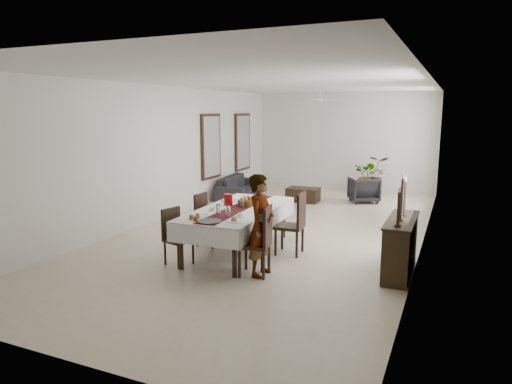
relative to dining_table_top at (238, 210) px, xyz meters
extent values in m
cube|color=beige|center=(0.12, 1.85, -0.79)|extent=(6.00, 12.00, 0.00)
cube|color=silver|center=(0.12, 1.85, 2.41)|extent=(6.00, 12.00, 0.02)
cube|color=silver|center=(0.12, 7.85, 0.81)|extent=(6.00, 0.02, 3.20)
cube|color=silver|center=(0.12, -4.15, 0.81)|extent=(6.00, 0.02, 3.20)
cube|color=silver|center=(-2.88, 1.85, 0.81)|extent=(0.02, 12.00, 3.20)
cube|color=silver|center=(3.12, 1.85, 0.81)|extent=(0.02, 12.00, 3.20)
cube|color=black|center=(0.00, 0.00, 0.00)|extent=(1.20, 2.67, 0.05)
cylinder|color=black|center=(-0.43, -1.27, -0.41)|extent=(0.08, 0.08, 0.77)
cylinder|color=black|center=(0.53, -1.23, -0.41)|extent=(0.08, 0.08, 0.77)
cylinder|color=black|center=(-0.53, 1.23, -0.41)|extent=(0.08, 0.08, 0.77)
cylinder|color=black|center=(0.43, 1.27, -0.41)|extent=(0.08, 0.08, 0.77)
cube|color=white|center=(0.00, 0.00, 0.03)|extent=(1.41, 2.88, 0.01)
cube|color=white|center=(-0.64, -0.03, -0.13)|extent=(0.13, 2.82, 0.33)
cube|color=silver|center=(0.64, 0.03, -0.13)|extent=(0.13, 2.82, 0.33)
cube|color=white|center=(0.06, -1.41, -0.13)|extent=(1.29, 0.06, 0.33)
cube|color=silver|center=(-0.06, 1.41, -0.13)|extent=(1.29, 0.06, 0.33)
cube|color=#58191C|center=(0.00, 0.00, 0.04)|extent=(0.49, 2.75, 0.00)
cylinder|color=maroon|center=(-0.28, 0.15, 0.15)|extent=(0.17, 0.17, 0.22)
torus|color=maroon|center=(-0.37, 0.15, 0.15)|extent=(0.13, 0.03, 0.13)
cylinder|color=white|center=(0.16, -0.71, 0.13)|extent=(0.08, 0.08, 0.19)
cylinder|color=silver|center=(-0.09, -0.61, 0.13)|extent=(0.08, 0.08, 0.19)
cylinder|color=white|center=(0.05, 0.06, 0.13)|extent=(0.08, 0.08, 0.19)
cylinder|color=white|center=(0.35, -0.64, 0.07)|extent=(0.10, 0.10, 0.07)
cylinder|color=silver|center=(0.35, -0.64, 0.05)|extent=(0.16, 0.16, 0.01)
cylinder|color=silver|center=(-0.31, -0.40, 0.07)|extent=(0.10, 0.10, 0.07)
cylinder|color=silver|center=(-0.31, -0.40, 0.05)|extent=(0.16, 0.16, 0.01)
cylinder|color=white|center=(0.40, -0.97, 0.05)|extent=(0.26, 0.26, 0.02)
sphere|color=tan|center=(0.40, -0.97, 0.08)|extent=(0.10, 0.10, 0.10)
cylinder|color=white|center=(-0.30, -0.83, 0.05)|extent=(0.26, 0.26, 0.02)
cylinder|color=white|center=(-0.37, 0.59, 0.05)|extent=(0.26, 0.26, 0.02)
cylinder|color=#38383D|center=(0.05, -1.15, 0.05)|extent=(0.39, 0.39, 0.02)
cylinder|color=#914415|center=(-0.19, -1.19, 0.08)|extent=(0.07, 0.07, 0.08)
cylinder|color=brown|center=(-0.30, -1.13, 0.08)|extent=(0.07, 0.07, 0.08)
cylinder|color=brown|center=(-0.25, -1.02, 0.08)|extent=(0.07, 0.07, 0.08)
cylinder|color=brown|center=(0.04, 0.28, 0.09)|extent=(0.33, 0.33, 0.11)
sphere|color=#9F1E0F|center=(0.08, 0.30, 0.18)|extent=(0.10, 0.10, 0.10)
sphere|color=olive|center=(0.00, 0.31, 0.18)|extent=(0.09, 0.09, 0.09)
sphere|color=#BF8D21|center=(0.05, 0.22, 0.18)|extent=(0.09, 0.09, 0.09)
cube|color=black|center=(0.77, -0.99, -0.30)|extent=(0.55, 0.55, 0.05)
cylinder|color=black|center=(1.00, -1.15, -0.56)|extent=(0.05, 0.05, 0.47)
cylinder|color=black|center=(0.93, -0.77, -0.56)|extent=(0.05, 0.05, 0.47)
cylinder|color=black|center=(0.61, -1.22, -0.56)|extent=(0.05, 0.05, 0.47)
cylinder|color=black|center=(0.55, -0.83, -0.56)|extent=(0.05, 0.05, 0.47)
cube|color=black|center=(0.99, -0.96, 0.03)|extent=(0.12, 0.48, 0.61)
cube|color=black|center=(0.91, 0.28, -0.28)|extent=(0.51, 0.51, 0.06)
cylinder|color=black|center=(1.12, 0.09, -0.55)|extent=(0.05, 0.05, 0.48)
cylinder|color=black|center=(1.10, 0.49, -0.55)|extent=(0.05, 0.05, 0.48)
cylinder|color=black|center=(0.72, 0.07, -0.55)|extent=(0.05, 0.05, 0.48)
cylinder|color=black|center=(0.70, 0.46, -0.55)|extent=(0.05, 0.05, 0.48)
cube|color=black|center=(1.13, 0.29, 0.05)|extent=(0.07, 0.49, 0.62)
cube|color=black|center=(-0.61, -1.05, -0.37)|extent=(0.50, 0.50, 0.05)
cylinder|color=black|center=(-0.73, -0.85, -0.59)|extent=(0.05, 0.05, 0.41)
cylinder|color=black|center=(-0.82, -1.17, -0.59)|extent=(0.05, 0.05, 0.41)
cylinder|color=black|center=(-0.41, -0.93, -0.59)|extent=(0.05, 0.05, 0.41)
cylinder|color=black|center=(-0.49, -1.26, -0.59)|extent=(0.05, 0.05, 0.41)
cube|color=black|center=(-0.79, -1.01, -0.09)|extent=(0.14, 0.41, 0.52)
cube|color=black|center=(-0.70, 0.16, -0.34)|extent=(0.46, 0.46, 0.05)
cylinder|color=black|center=(-0.86, 0.34, -0.58)|extent=(0.05, 0.05, 0.43)
cylinder|color=black|center=(-0.89, -0.01, -0.58)|extent=(0.05, 0.05, 0.43)
cylinder|color=black|center=(-0.51, 0.32, -0.58)|extent=(0.05, 0.05, 0.43)
cylinder|color=black|center=(-0.54, -0.03, -0.58)|extent=(0.05, 0.05, 0.43)
cube|color=black|center=(-0.90, 0.17, -0.05)|extent=(0.07, 0.43, 0.55)
imported|color=#909398|center=(0.87, -0.96, 0.02)|extent=(0.39, 0.60, 1.63)
cube|color=black|center=(2.90, 0.00, -0.35)|extent=(0.39, 1.46, 0.88)
cube|color=black|center=(2.90, 0.00, 0.10)|extent=(0.43, 1.52, 0.03)
cylinder|color=black|center=(2.90, -0.54, 0.13)|extent=(0.10, 0.10, 0.03)
cylinder|color=black|center=(2.90, -0.54, 0.39)|extent=(0.05, 0.05, 0.49)
cylinder|color=silver|center=(2.90, -0.54, 0.67)|extent=(0.04, 0.04, 0.08)
cylinder|color=black|center=(2.90, -0.14, 0.13)|extent=(0.10, 0.10, 0.03)
cylinder|color=black|center=(2.90, -0.14, 0.46)|extent=(0.05, 0.05, 0.63)
cylinder|color=beige|center=(2.90, -0.14, 0.82)|extent=(0.04, 0.04, 0.08)
cylinder|color=black|center=(2.90, 0.25, 0.13)|extent=(0.10, 0.10, 0.03)
cylinder|color=black|center=(2.90, 0.25, 0.41)|extent=(0.05, 0.05, 0.54)
cylinder|color=white|center=(2.90, 0.25, 0.72)|extent=(0.04, 0.04, 0.08)
imported|color=#242227|center=(-2.37, 4.98, -0.47)|extent=(1.16, 2.32, 0.65)
imported|color=#242226|center=(1.24, 5.72, -0.43)|extent=(1.05, 1.06, 0.72)
cube|color=black|center=(-0.39, 5.08, -0.59)|extent=(0.91, 0.62, 0.40)
imported|color=#245221|center=(1.22, 7.12, -0.18)|extent=(1.28, 1.17, 1.23)
cube|color=black|center=(-2.84, 4.05, 0.81)|extent=(0.06, 1.05, 1.85)
cube|color=white|center=(-2.81, 4.05, 0.81)|extent=(0.01, 0.90, 1.70)
cube|color=black|center=(-2.84, 6.15, 0.81)|extent=(0.06, 1.05, 1.85)
cube|color=white|center=(-2.81, 6.15, 0.81)|extent=(0.01, 0.90, 1.70)
cylinder|color=white|center=(0.12, 4.85, 2.31)|extent=(0.04, 0.04, 0.20)
cylinder|color=white|center=(0.12, 4.85, 2.11)|extent=(0.16, 0.16, 0.08)
cube|color=silver|center=(0.12, 5.20, 2.11)|extent=(0.10, 0.55, 0.01)
cube|color=silver|center=(0.12, 4.50, 2.11)|extent=(0.10, 0.55, 0.01)
cube|color=silver|center=(0.47, 4.85, 2.11)|extent=(0.55, 0.10, 0.01)
cube|color=silver|center=(-0.23, 4.85, 2.11)|extent=(0.55, 0.10, 0.01)
camera|label=1|loc=(3.63, -7.39, 1.80)|focal=32.00mm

